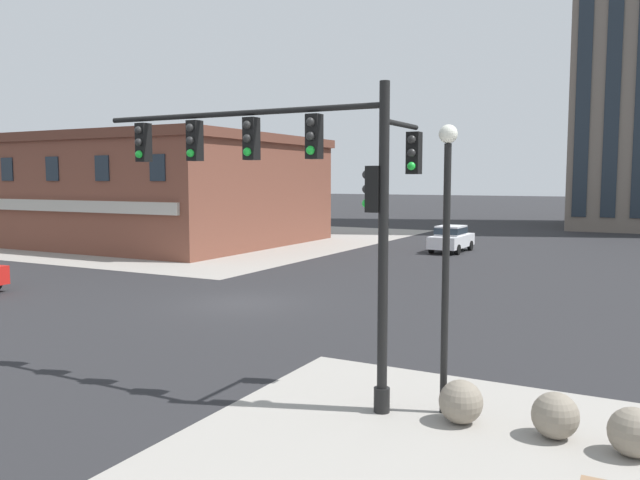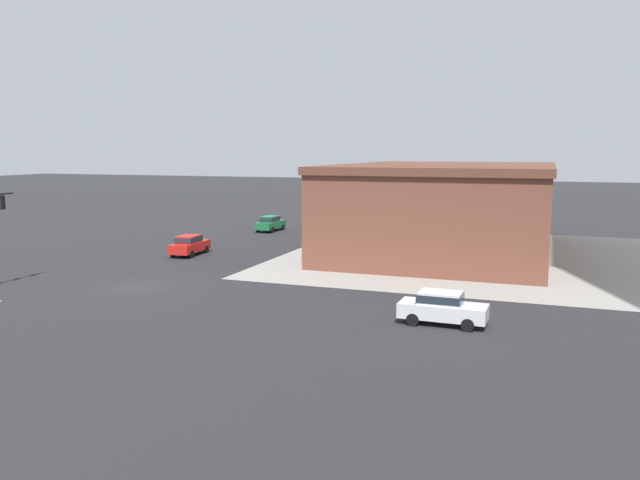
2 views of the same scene
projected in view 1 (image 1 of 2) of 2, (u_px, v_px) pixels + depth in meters
ground_plane at (241, 303)px, 23.81m from camera, size 320.00×320.00×0.00m
sidewalk_far_corner at (178, 237)px, 50.71m from camera, size 32.00×32.00×0.02m
traffic_signal_main at (307, 183)px, 13.22m from camera, size 7.16×2.09×6.48m
bollard_sphere_curb_a at (461, 402)px, 12.07m from camera, size 0.83×0.83×0.83m
bollard_sphere_curb_b at (555, 416)px, 11.37m from camera, size 0.83×0.83×0.83m
bollard_sphere_curb_c at (634, 432)px, 10.62m from camera, size 0.83×0.83×0.83m
street_lamp_corner_near at (446, 236)px, 12.31m from camera, size 0.36×0.36×5.66m
car_main_southbound_near at (451, 238)px, 40.43m from camera, size 1.97×4.44×1.68m
storefront_block_near_corner at (129, 190)px, 48.16m from camera, size 26.10×17.58×7.61m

